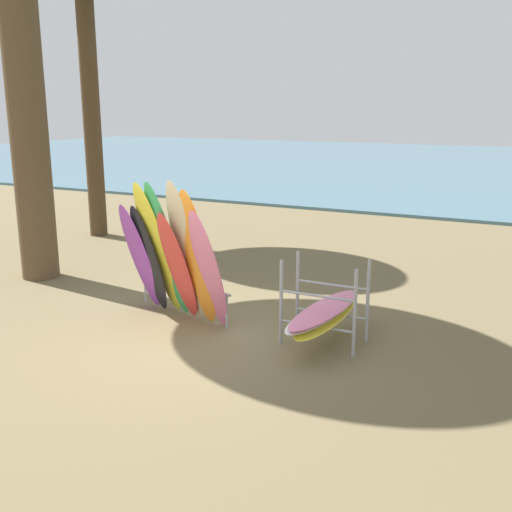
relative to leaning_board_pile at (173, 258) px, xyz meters
The scene contains 4 objects.
ground_plane 1.25m from the leaning_board_pile, 49.40° to the right, with size 80.00×80.00×0.00m, color brown.
lake_water 28.95m from the leaning_board_pile, 89.08° to the left, with size 80.00×36.00×0.10m, color #477084.
leaning_board_pile is the anchor object (origin of this frame).
board_storage_rack 2.57m from the leaning_board_pile, ahead, with size 1.15×2.13×1.25m.
Camera 1 is at (4.92, -7.14, 3.36)m, focal length 42.49 mm.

